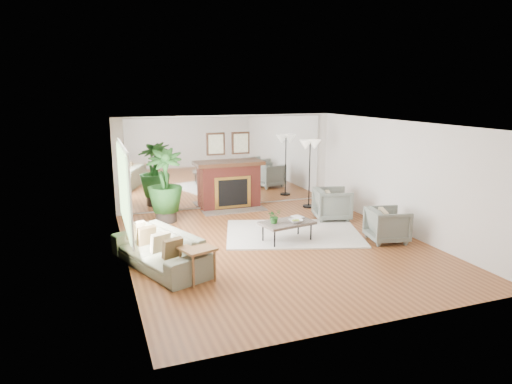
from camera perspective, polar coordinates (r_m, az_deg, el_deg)
name	(u,v)px	position (r m, az deg, el deg)	size (l,w,h in m)	color
ground	(277,245)	(9.54, 2.63, -6.67)	(7.00, 7.00, 0.00)	brown
wall_left	(124,198)	(8.53, -16.16, -0.75)	(0.02, 7.00, 2.50)	silver
wall_right	(401,177)	(10.71, 17.64, 1.80)	(0.02, 7.00, 2.50)	silver
wall_back	(228,162)	(12.44, -3.53, 3.81)	(6.00, 0.02, 2.50)	silver
mirror_panel	(228,162)	(12.43, -3.50, 3.79)	(5.40, 0.04, 2.40)	silver
window_panel	(124,188)	(8.90, -16.20, 0.45)	(0.04, 2.40, 1.50)	#B2E09E
fireplace	(231,185)	(12.33, -3.18, 0.94)	(1.85, 0.83, 2.05)	maroon
area_rug	(293,233)	(10.29, 4.65, -5.15)	(2.95, 2.10, 0.03)	silver
coffee_table	(287,223)	(9.65, 3.91, -3.94)	(1.20, 0.83, 0.44)	#665950
sofa	(160,250)	(8.49, -11.93, -7.09)	(2.22, 0.87, 0.65)	gray
armchair_back	(332,204)	(11.45, 9.52, -1.50)	(0.84, 0.86, 0.78)	slate
armchair_front	(387,225)	(10.07, 16.10, -3.98)	(0.77, 0.79, 0.72)	slate
side_table	(197,253)	(7.73, -7.36, -7.55)	(0.66, 0.66, 0.59)	olive
potted_ficus	(165,183)	(11.20, -11.35, 1.06)	(1.05, 1.05, 1.78)	#29231E
floor_lamp	(310,150)	(12.37, 6.77, 5.23)	(0.60, 0.33, 1.85)	black
tabletop_plant	(274,216)	(9.49, 2.29, -3.03)	(0.27, 0.24, 0.30)	#26561F
fruit_bowl	(296,221)	(9.59, 4.99, -3.62)	(0.28, 0.28, 0.07)	olive
book	(294,218)	(9.93, 4.82, -3.20)	(0.19, 0.26, 0.02)	olive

